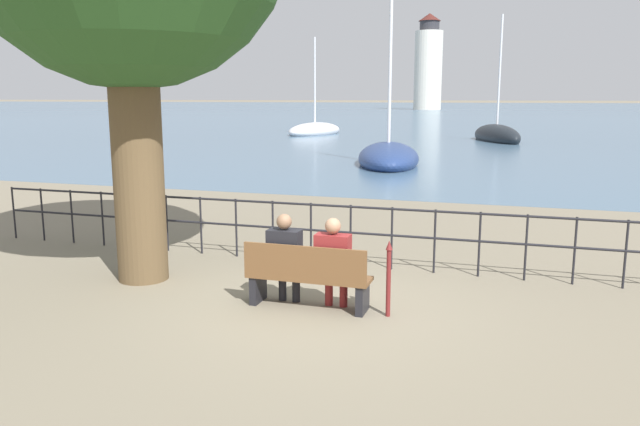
{
  "coord_description": "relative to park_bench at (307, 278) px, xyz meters",
  "views": [
    {
      "loc": [
        2.6,
        -7.72,
        2.83
      ],
      "look_at": [
        0.0,
        0.5,
        1.22
      ],
      "focal_mm": 35.0,
      "sensor_mm": 36.0,
      "label": 1
    }
  ],
  "objects": [
    {
      "name": "park_bench",
      "position": [
        0.0,
        0.0,
        0.0
      ],
      "size": [
        1.7,
        0.45,
        0.9
      ],
      "color": "brown",
      "rests_on": "ground_plane"
    },
    {
      "name": "harbor_lighthouse",
      "position": [
        -17.42,
        135.63,
        9.31
      ],
      "size": [
        6.14,
        6.14,
        20.93
      ],
      "color": "silver",
      "rests_on": "ground_plane"
    },
    {
      "name": "sailboat_0",
      "position": [
        -12.25,
        37.95,
        -0.14
      ],
      "size": [
        3.88,
        6.64,
        7.61
      ],
      "rotation": [
        0.0,
        0.0,
        -0.25
      ],
      "color": "silver",
      "rests_on": "ground_plane"
    },
    {
      "name": "ground_plane",
      "position": [
        0.0,
        0.06,
        -0.43
      ],
      "size": [
        1000.0,
        1000.0,
        0.0
      ],
      "primitive_type": "plane",
      "color": "#7A705B"
    },
    {
      "name": "sailboat_3",
      "position": [
        1.26,
        34.45,
        -0.09
      ],
      "size": [
        4.22,
        6.81,
        8.39
      ],
      "rotation": [
        0.0,
        0.0,
        0.39
      ],
      "color": "black",
      "rests_on": "ground_plane"
    },
    {
      "name": "sailboat_1",
      "position": [
        -2.62,
        18.47,
        -0.14
      ],
      "size": [
        3.83,
        7.02,
        7.67
      ],
      "rotation": [
        0.0,
        0.0,
        0.2
      ],
      "color": "navy",
      "rests_on": "ground_plane"
    },
    {
      "name": "promenade_railing",
      "position": [
        -0.0,
        2.27,
        0.26
      ],
      "size": [
        14.11,
        0.04,
        1.05
      ],
      "color": "black",
      "rests_on": "ground_plane"
    },
    {
      "name": "harbor_water",
      "position": [
        0.0,
        159.26,
        -0.42
      ],
      "size": [
        600.0,
        300.0,
        0.01
      ],
      "color": "slate",
      "rests_on": "ground_plane"
    },
    {
      "name": "seated_person_right",
      "position": [
        0.34,
        0.07,
        0.26
      ],
      "size": [
        0.46,
        0.35,
        1.26
      ],
      "color": "maroon",
      "rests_on": "ground_plane"
    },
    {
      "name": "closed_umbrella",
      "position": [
        1.1,
        0.02,
        0.14
      ],
      "size": [
        0.09,
        0.09,
        1.02
      ],
      "color": "maroon",
      "rests_on": "ground_plane"
    },
    {
      "name": "seated_person_left",
      "position": [
        -0.34,
        0.07,
        0.27
      ],
      "size": [
        0.45,
        0.35,
        1.28
      ],
      "color": "black",
      "rests_on": "ground_plane"
    }
  ]
}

